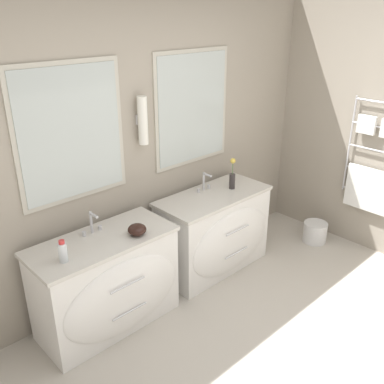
# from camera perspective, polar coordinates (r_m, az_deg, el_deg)

# --- Properties ---
(wall_back) EXTENTS (5.72, 0.16, 2.60)m
(wall_back) POSITION_cam_1_polar(r_m,az_deg,el_deg) (3.64, -7.28, 6.27)
(wall_back) COLOR #9E9384
(wall_back) RESTS_ON ground_plane
(wall_right) EXTENTS (0.13, 3.69, 2.60)m
(wall_right) POSITION_cam_1_polar(r_m,az_deg,el_deg) (4.62, 22.58, 8.17)
(wall_right) COLOR #9E9384
(wall_right) RESTS_ON ground_plane
(vanity_left) EXTENTS (1.12, 0.57, 0.78)m
(vanity_left) POSITION_cam_1_polar(r_m,az_deg,el_deg) (3.47, -11.10, -11.85)
(vanity_left) COLOR white
(vanity_left) RESTS_ON ground_plane
(vanity_right) EXTENTS (1.12, 0.57, 0.78)m
(vanity_right) POSITION_cam_1_polar(r_m,az_deg,el_deg) (4.11, 3.15, -5.32)
(vanity_right) COLOR white
(vanity_right) RESTS_ON ground_plane
(faucet_left) EXTENTS (0.17, 0.11, 0.18)m
(faucet_left) POSITION_cam_1_polar(r_m,az_deg,el_deg) (3.34, -13.17, -4.10)
(faucet_left) COLOR silver
(faucet_left) RESTS_ON vanity_left
(faucet_right) EXTENTS (0.17, 0.11, 0.18)m
(faucet_right) POSITION_cam_1_polar(r_m,az_deg,el_deg) (4.01, 1.69, 1.32)
(faucet_right) COLOR silver
(faucet_right) RESTS_ON vanity_right
(toiletry_bottle) EXTENTS (0.06, 0.06, 0.16)m
(toiletry_bottle) POSITION_cam_1_polar(r_m,az_deg,el_deg) (3.05, -16.84, -7.64)
(toiletry_bottle) COLOR silver
(toiletry_bottle) RESTS_ON vanity_left
(amenity_bowl) EXTENTS (0.14, 0.14, 0.09)m
(amenity_bowl) POSITION_cam_1_polar(r_m,az_deg,el_deg) (3.28, -7.34, -4.99)
(amenity_bowl) COLOR black
(amenity_bowl) RESTS_ON vanity_left
(flower_vase) EXTENTS (0.06, 0.06, 0.30)m
(flower_vase) POSITION_cam_1_polar(r_m,az_deg,el_deg) (4.06, 5.40, 2.03)
(flower_vase) COLOR #332D2D
(flower_vase) RESTS_ON vanity_right
(waste_bin) EXTENTS (0.26, 0.26, 0.22)m
(waste_bin) POSITION_cam_1_polar(r_m,az_deg,el_deg) (4.88, 16.08, -5.10)
(waste_bin) COLOR silver
(waste_bin) RESTS_ON ground_plane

